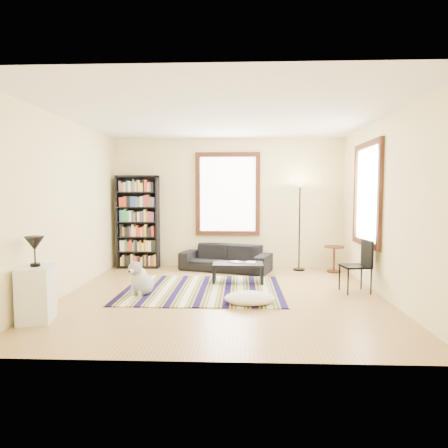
{
  "coord_description": "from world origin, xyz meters",
  "views": [
    {
      "loc": [
        0.27,
        -6.21,
        1.62
      ],
      "look_at": [
        0.0,
        0.5,
        1.1
      ],
      "focal_mm": 32.0,
      "sensor_mm": 36.0,
      "label": 1
    }
  ],
  "objects_px": {
    "white_cabinet": "(36,294)",
    "sofa": "(225,258)",
    "folding_chair": "(355,266)",
    "bookshelf": "(138,222)",
    "floor_lamp": "(299,226)",
    "side_table": "(334,259)",
    "floor_cushion": "(250,298)",
    "dog": "(142,278)",
    "coffee_table": "(238,273)"
  },
  "relations": [
    {
      "from": "white_cabinet",
      "to": "sofa",
      "type": "bearing_deg",
      "value": 43.83
    },
    {
      "from": "folding_chair",
      "to": "bookshelf",
      "type": "bearing_deg",
      "value": 146.12
    },
    {
      "from": "bookshelf",
      "to": "floor_lamp",
      "type": "bearing_deg",
      "value": -2.82
    },
    {
      "from": "side_table",
      "to": "white_cabinet",
      "type": "distance_m",
      "value": 5.6
    },
    {
      "from": "sofa",
      "to": "folding_chair",
      "type": "height_order",
      "value": "folding_chair"
    },
    {
      "from": "side_table",
      "to": "bookshelf",
      "type": "bearing_deg",
      "value": 175.2
    },
    {
      "from": "sofa",
      "to": "white_cabinet",
      "type": "relative_size",
      "value": 2.66
    },
    {
      "from": "white_cabinet",
      "to": "floor_cushion",
      "type": "bearing_deg",
      "value": 5.22
    },
    {
      "from": "sofa",
      "to": "side_table",
      "type": "relative_size",
      "value": 3.45
    },
    {
      "from": "folding_chair",
      "to": "dog",
      "type": "height_order",
      "value": "folding_chair"
    },
    {
      "from": "bookshelf",
      "to": "coffee_table",
      "type": "relative_size",
      "value": 2.22
    },
    {
      "from": "side_table",
      "to": "dog",
      "type": "xyz_separation_m",
      "value": [
        -3.48,
        -1.97,
        0.01
      ]
    },
    {
      "from": "sofa",
      "to": "bookshelf",
      "type": "distance_m",
      "value": 2.06
    },
    {
      "from": "white_cabinet",
      "to": "coffee_table",
      "type": "bearing_deg",
      "value": 29.36
    },
    {
      "from": "coffee_table",
      "to": "bookshelf",
      "type": "bearing_deg",
      "value": 147.23
    },
    {
      "from": "bookshelf",
      "to": "floor_cushion",
      "type": "bearing_deg",
      "value": -50.0
    },
    {
      "from": "sofa",
      "to": "bookshelf",
      "type": "height_order",
      "value": "bookshelf"
    },
    {
      "from": "folding_chair",
      "to": "white_cabinet",
      "type": "relative_size",
      "value": 1.23
    },
    {
      "from": "floor_cushion",
      "to": "folding_chair",
      "type": "bearing_deg",
      "value": 24.34
    },
    {
      "from": "sofa",
      "to": "coffee_table",
      "type": "bearing_deg",
      "value": -58.07
    },
    {
      "from": "floor_cushion",
      "to": "floor_lamp",
      "type": "bearing_deg",
      "value": 67.4
    },
    {
      "from": "sofa",
      "to": "coffee_table",
      "type": "height_order",
      "value": "sofa"
    },
    {
      "from": "floor_cushion",
      "to": "folding_chair",
      "type": "height_order",
      "value": "folding_chair"
    },
    {
      "from": "dog",
      "to": "bookshelf",
      "type": "bearing_deg",
      "value": 126.18
    },
    {
      "from": "coffee_table",
      "to": "floor_lamp",
      "type": "xyz_separation_m",
      "value": [
        1.28,
        1.23,
        0.75
      ]
    },
    {
      "from": "floor_lamp",
      "to": "white_cabinet",
      "type": "relative_size",
      "value": 2.66
    },
    {
      "from": "folding_chair",
      "to": "floor_cushion",
      "type": "bearing_deg",
      "value": -163.23
    },
    {
      "from": "side_table",
      "to": "folding_chair",
      "type": "xyz_separation_m",
      "value": [
        -0.05,
        -1.67,
        0.16
      ]
    },
    {
      "from": "sofa",
      "to": "white_cabinet",
      "type": "bearing_deg",
      "value": -105.1
    },
    {
      "from": "coffee_table",
      "to": "floor_lamp",
      "type": "height_order",
      "value": "floor_lamp"
    },
    {
      "from": "bookshelf",
      "to": "white_cabinet",
      "type": "xyz_separation_m",
      "value": [
        -0.36,
        -3.67,
        -0.65
      ]
    },
    {
      "from": "floor_lamp",
      "to": "side_table",
      "type": "distance_m",
      "value": 0.97
    },
    {
      "from": "floor_cushion",
      "to": "side_table",
      "type": "distance_m",
      "value": 3.04
    },
    {
      "from": "bookshelf",
      "to": "floor_lamp",
      "type": "height_order",
      "value": "bookshelf"
    },
    {
      "from": "coffee_table",
      "to": "floor_lamp",
      "type": "bearing_deg",
      "value": 44.0
    },
    {
      "from": "floor_cushion",
      "to": "white_cabinet",
      "type": "xyz_separation_m",
      "value": [
        -2.71,
        -0.87,
        0.26
      ]
    },
    {
      "from": "floor_lamp",
      "to": "side_table",
      "type": "xyz_separation_m",
      "value": [
        0.69,
        -0.18,
        -0.66
      ]
    },
    {
      "from": "coffee_table",
      "to": "floor_cushion",
      "type": "relative_size",
      "value": 1.22
    },
    {
      "from": "folding_chair",
      "to": "white_cabinet",
      "type": "height_order",
      "value": "folding_chair"
    },
    {
      "from": "coffee_table",
      "to": "floor_lamp",
      "type": "relative_size",
      "value": 0.48
    },
    {
      "from": "side_table",
      "to": "dog",
      "type": "height_order",
      "value": "dog"
    },
    {
      "from": "white_cabinet",
      "to": "dog",
      "type": "distance_m",
      "value": 1.69
    },
    {
      "from": "floor_lamp",
      "to": "sofa",
      "type": "bearing_deg",
      "value": -176.29
    },
    {
      "from": "dog",
      "to": "floor_lamp",
      "type": "bearing_deg",
      "value": 57.94
    },
    {
      "from": "bookshelf",
      "to": "sofa",
      "type": "bearing_deg",
      "value": -8.05
    },
    {
      "from": "sofa",
      "to": "dog",
      "type": "bearing_deg",
      "value": -102.77
    },
    {
      "from": "floor_lamp",
      "to": "folding_chair",
      "type": "bearing_deg",
      "value": -71.0
    },
    {
      "from": "folding_chair",
      "to": "sofa",
      "type": "bearing_deg",
      "value": 133.66
    },
    {
      "from": "bookshelf",
      "to": "folding_chair",
      "type": "relative_size",
      "value": 2.33
    },
    {
      "from": "side_table",
      "to": "white_cabinet",
      "type": "relative_size",
      "value": 0.77
    }
  ]
}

